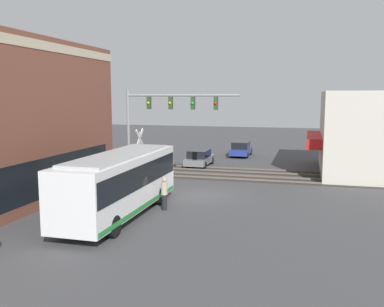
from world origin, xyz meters
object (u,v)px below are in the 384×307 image
Objects in this scene: city_bus at (120,182)px; pedestrian_near_bus at (164,193)px; parked_car_grey at (200,158)px; parked_car_blue at (241,149)px; crossing_signal at (140,149)px.

city_bus reaches higher than pedestrian_near_bus.
parked_car_grey is at bearing 6.91° from pedestrian_near_bus.
city_bus is 2.31× the size of parked_car_blue.
pedestrian_near_bus is (-22.03, 0.80, 0.21)m from parked_car_blue.
parked_car_grey is 1.04× the size of parked_car_blue.
parked_car_blue is at bearing -6.24° from city_bus.
city_bus is 5.57× the size of pedestrian_near_bus.
pedestrian_near_bus is at bearing -46.02° from city_bus.
crossing_signal is 0.84× the size of parked_car_grey.
parked_car_grey is (16.60, -0.00, -1.13)m from city_bus.
parked_car_grey is at bearing 160.07° from parked_car_blue.
city_bus is 23.94m from parked_car_blue.
crossing_signal is 15.54m from parked_car_blue.
parked_car_blue is at bearing -19.93° from parked_car_grey.
crossing_signal is at bearing 160.10° from parked_car_blue.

